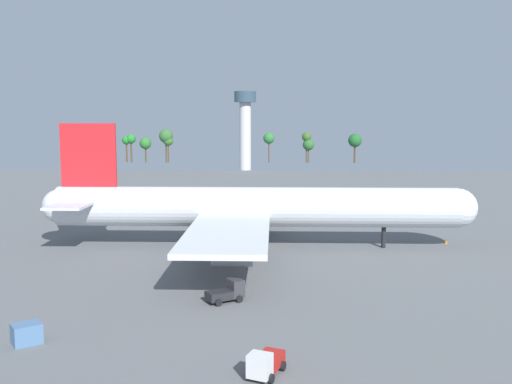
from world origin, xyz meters
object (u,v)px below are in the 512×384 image
cargo_airplane (254,208)px  cargo_container_fore (27,333)px  cargo_loader (438,207)px  control_tower (245,122)px  catering_truck (228,292)px  safety_cone_nose (446,242)px  baggage_tug (265,363)px

cargo_airplane → cargo_container_fore: (-19.44, -41.28, -5.49)m
cargo_loader → control_tower: 118.75m
catering_truck → safety_cone_nose: (33.75, 31.61, -0.74)m
cargo_container_fore → safety_cone_nose: bearing=41.0°
cargo_container_fore → cargo_airplane: bearing=64.8°
cargo_loader → cargo_container_fore: size_ratio=1.37×
baggage_tug → catering_truck: bearing=103.4°
cargo_airplane → baggage_tug: bearing=-86.8°
catering_truck → cargo_loader: cargo_loader is taller
catering_truck → safety_cone_nose: catering_truck is taller
baggage_tug → cargo_loader: cargo_loader is taller
cargo_airplane → control_tower: bearing=93.5°
cargo_loader → safety_cone_nose: bearing=-103.4°
catering_truck → cargo_loader: size_ratio=1.04×
catering_truck → baggage_tug: bearing=-76.6°
baggage_tug → safety_cone_nose: baggage_tug is taller
cargo_airplane → catering_truck: size_ratio=15.17×
cargo_loader → safety_cone_nose: (-7.77, -32.63, -0.80)m
cargo_container_fore → safety_cone_nose: 67.93m
catering_truck → control_tower: size_ratio=0.15×
catering_truck → baggage_tug: 19.62m
catering_truck → cargo_container_fore: catering_truck is taller
baggage_tug → cargo_container_fore: bearing=164.5°
cargo_airplane → safety_cone_nose: (31.83, 3.28, -6.06)m
cargo_container_fore → control_tower: size_ratio=0.10×
baggage_tug → cargo_loader: (36.97, 83.33, 0.09)m
cargo_airplane → safety_cone_nose: 32.57m
baggage_tug → safety_cone_nose: 58.52m
cargo_loader → control_tower: (-48.22, 106.97, 18.26)m
baggage_tug → cargo_container_fore: baggage_tug is taller
cargo_airplane → catering_truck: 28.89m
cargo_airplane → catering_truck: (-1.92, -28.33, -5.32)m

